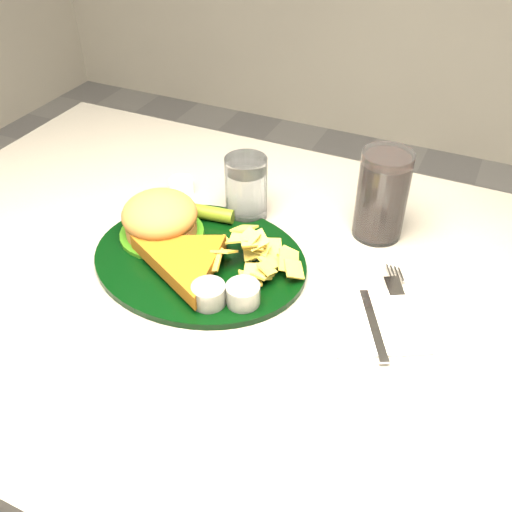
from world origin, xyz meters
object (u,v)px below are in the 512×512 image
(dinner_plate, at_px, (198,243))
(water_glass, at_px, (246,189))
(table, at_px, (244,431))
(fork_napkin, at_px, (375,320))
(cola_glass, at_px, (382,195))

(dinner_plate, relative_size, water_glass, 3.04)
(table, height_order, fork_napkin, fork_napkin)
(water_glass, height_order, cola_glass, cola_glass)
(table, bearing_deg, cola_glass, 51.62)
(cola_glass, xyz_separation_m, fork_napkin, (0.05, -0.20, -0.06))
(fork_napkin, bearing_deg, cola_glass, 77.37)
(table, relative_size, water_glass, 11.25)
(dinner_plate, bearing_deg, water_glass, 87.57)
(water_glass, bearing_deg, cola_glass, 11.91)
(table, distance_m, cola_glass, 0.51)
(water_glass, relative_size, fork_napkin, 0.63)
(table, height_order, dinner_plate, dinner_plate)
(dinner_plate, bearing_deg, cola_glass, 41.89)
(table, distance_m, dinner_plate, 0.42)
(fork_napkin, bearing_deg, water_glass, 121.94)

